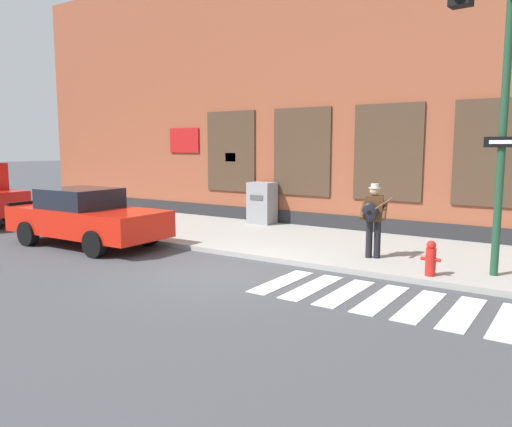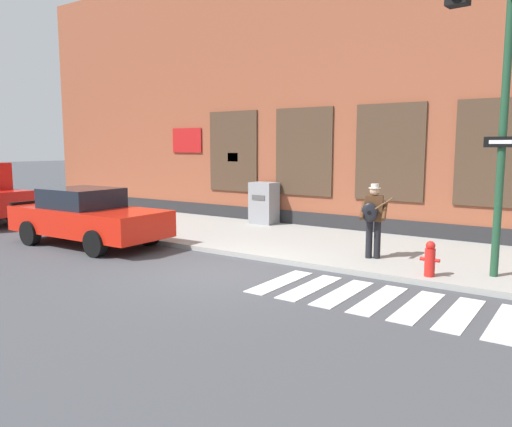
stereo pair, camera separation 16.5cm
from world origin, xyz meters
The scene contains 9 objects.
ground_plane centered at (0.00, 0.00, 0.00)m, with size 160.00×160.00×0.00m, color #424449.
sidewalk centered at (0.00, 3.72, 0.06)m, with size 28.00×4.62×0.12m.
building_backdrop centered at (0.00, 8.02, 4.40)m, with size 28.00×4.06×8.80m.
crosswalk centered at (4.09, 0.11, 0.01)m, with size 5.78×1.90×0.01m.
red_car centered at (-4.85, 0.35, 0.77)m, with size 4.64×2.05×1.53m.
busker centered at (2.29, 2.63, 1.08)m, with size 0.77×0.64×1.69m.
traffic_light centered at (4.73, 1.35, 3.83)m, with size 0.73×3.11×5.38m.
utility_box centered at (-2.63, 5.58, 0.80)m, with size 0.82×0.67×1.36m.
fire_hydrant centered at (3.81, 1.76, 0.47)m, with size 0.38×0.20×0.70m.
Camera 1 is at (6.28, -8.07, 2.63)m, focal length 35.00 mm.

